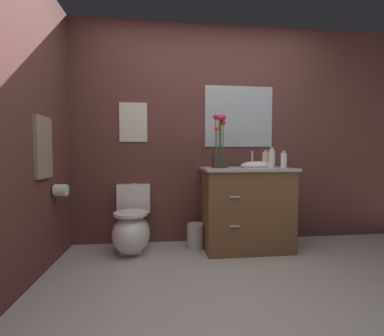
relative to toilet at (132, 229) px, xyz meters
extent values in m
plane|color=#B2ADA3|center=(0.82, -1.23, -0.24)|extent=(10.04, 10.04, 0.00)
cube|color=brown|center=(1.02, 0.30, 1.01)|extent=(4.68, 0.05, 2.50)
cube|color=brown|center=(-0.71, -0.78, 1.01)|extent=(0.05, 4.22, 2.50)
ellipsoid|color=white|center=(0.00, -0.05, -0.04)|extent=(0.38, 0.48, 0.40)
cube|color=white|center=(0.00, 0.00, -0.15)|extent=(0.22, 0.26, 0.18)
cube|color=white|center=(0.00, 0.24, 0.28)|extent=(0.36, 0.13, 0.32)
cylinder|color=white|center=(0.00, -0.07, 0.17)|extent=(0.34, 0.34, 0.03)
cylinder|color=#B7B7BC|center=(0.00, 0.24, 0.44)|extent=(0.04, 0.04, 0.02)
cube|color=brown|center=(1.21, -0.03, 0.18)|extent=(0.90, 0.52, 0.84)
cube|color=#BCB7B2|center=(1.21, -0.03, 0.61)|extent=(0.94, 0.56, 0.03)
ellipsoid|color=white|center=(1.33, -0.03, 0.65)|extent=(0.36, 0.26, 0.10)
cylinder|color=#B7B7BC|center=(1.33, 0.13, 0.72)|extent=(0.02, 0.02, 0.18)
cube|color=#B7B7BC|center=(1.01, -0.30, 0.36)|extent=(0.10, 0.02, 0.02)
cube|color=#B7B7BC|center=(1.01, -0.30, 0.08)|extent=(0.10, 0.02, 0.02)
cube|color=#38332D|center=(0.91, -0.06, 0.70)|extent=(0.14, 0.14, 0.14)
cylinder|color=#386B2D|center=(0.95, -0.06, 0.93)|extent=(0.01, 0.01, 0.33)
sphere|color=#EA4C23|center=(0.95, -0.06, 1.09)|extent=(0.06, 0.06, 0.06)
cylinder|color=#386B2D|center=(0.93, -0.04, 0.96)|extent=(0.01, 0.01, 0.39)
sphere|color=#E01E51|center=(0.93, -0.04, 1.15)|extent=(0.06, 0.06, 0.06)
cylinder|color=#386B2D|center=(0.91, -0.02, 0.96)|extent=(0.01, 0.01, 0.39)
sphere|color=#EA4C23|center=(0.91, -0.02, 1.15)|extent=(0.06, 0.06, 0.06)
cylinder|color=#386B2D|center=(0.87, -0.05, 0.96)|extent=(0.01, 0.01, 0.39)
sphere|color=#E01E51|center=(0.87, -0.05, 1.16)|extent=(0.06, 0.06, 0.06)
cylinder|color=#386B2D|center=(0.88, -0.08, 0.90)|extent=(0.01, 0.01, 0.27)
sphere|color=#EA4C23|center=(0.88, -0.08, 1.04)|extent=(0.06, 0.06, 0.06)
cylinder|color=#386B2D|center=(0.91, -0.08, 0.95)|extent=(0.01, 0.01, 0.37)
sphere|color=#E01E51|center=(0.91, -0.08, 1.14)|extent=(0.06, 0.06, 0.06)
cylinder|color=#386B2D|center=(0.94, -0.10, 0.95)|extent=(0.01, 0.01, 0.37)
sphere|color=#E01E51|center=(0.94, -0.10, 1.14)|extent=(0.06, 0.06, 0.06)
cylinder|color=white|center=(1.43, -0.15, 0.72)|extent=(0.06, 0.06, 0.19)
cylinder|color=silver|center=(1.43, -0.15, 0.82)|extent=(0.03, 0.03, 0.02)
cylinder|color=white|center=(1.55, -0.18, 0.70)|extent=(0.06, 0.06, 0.15)
cylinder|color=#B7B7BC|center=(1.55, -0.18, 0.79)|extent=(0.03, 0.03, 0.02)
cylinder|color=beige|center=(1.43, -0.01, 0.71)|extent=(0.07, 0.07, 0.16)
cylinder|color=#B7B7BC|center=(1.43, -0.01, 0.80)|extent=(0.04, 0.04, 0.02)
cylinder|color=#B7B7BC|center=(0.67, 0.02, -0.11)|extent=(0.18, 0.18, 0.26)
torus|color=#B7B7BC|center=(0.67, 0.02, 0.02)|extent=(0.18, 0.18, 0.01)
cube|color=silver|center=(0.00, 0.27, 1.13)|extent=(0.31, 0.01, 0.43)
cube|color=#B2BCC6|center=(1.21, 0.27, 1.21)|extent=(0.80, 0.01, 0.70)
cube|color=gray|center=(-0.67, -0.40, 0.83)|extent=(0.03, 0.28, 0.52)
cylinder|color=white|center=(-0.62, -0.20, 0.44)|extent=(0.11, 0.11, 0.11)
camera|label=1|loc=(0.33, -2.72, 0.77)|focal=24.44mm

